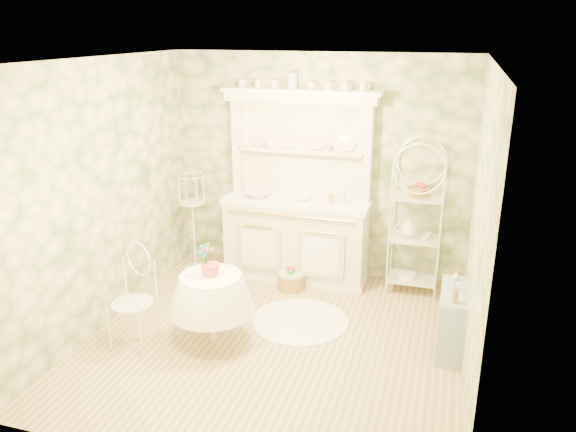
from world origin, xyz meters
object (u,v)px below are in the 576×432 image
(bakers_rack, at_px, (416,222))
(round_table, at_px, (212,313))
(side_shelf, at_px, (452,321))
(birdcage_stand, at_px, (193,218))
(kitchen_dresser, at_px, (297,188))
(cafe_chair, at_px, (132,301))
(floor_basket, at_px, (291,280))

(bakers_rack, height_order, round_table, bakers_rack)
(round_table, bearing_deg, bakers_rack, 44.23)
(side_shelf, bearing_deg, round_table, -161.38)
(bakers_rack, xyz_separation_m, birdcage_stand, (-2.70, -0.22, -0.15))
(bakers_rack, height_order, birdcage_stand, bakers_rack)
(bakers_rack, relative_size, birdcage_stand, 1.22)
(kitchen_dresser, height_order, side_shelf, kitchen_dresser)
(bakers_rack, bearing_deg, cafe_chair, -141.19)
(kitchen_dresser, distance_m, round_table, 1.92)
(kitchen_dresser, xyz_separation_m, floor_basket, (0.03, -0.33, -1.03))
(kitchen_dresser, distance_m, bakers_rack, 1.44)
(bakers_rack, relative_size, round_table, 2.73)
(side_shelf, bearing_deg, kitchen_dresser, 153.54)
(round_table, height_order, cafe_chair, cafe_chair)
(bakers_rack, height_order, floor_basket, bakers_rack)
(side_shelf, bearing_deg, bakers_rack, 116.66)
(floor_basket, bearing_deg, round_table, -106.47)
(round_table, height_order, birdcage_stand, birdcage_stand)
(round_table, relative_size, birdcage_stand, 0.45)
(kitchen_dresser, height_order, round_table, kitchen_dresser)
(kitchen_dresser, xyz_separation_m, side_shelf, (1.88, -1.15, -0.85))
(kitchen_dresser, relative_size, side_shelf, 3.33)
(round_table, distance_m, floor_basket, 1.44)
(kitchen_dresser, bearing_deg, round_table, -102.32)
(birdcage_stand, bearing_deg, round_table, -58.72)
(kitchen_dresser, xyz_separation_m, cafe_chair, (-1.07, -1.97, -0.67))
(round_table, xyz_separation_m, cafe_chair, (-0.70, -0.28, 0.16))
(bakers_rack, bearing_deg, floor_basket, -165.31)
(birdcage_stand, bearing_deg, floor_basket, -6.33)
(kitchen_dresser, distance_m, side_shelf, 2.36)
(bakers_rack, distance_m, floor_basket, 1.61)
(side_shelf, distance_m, round_table, 2.32)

